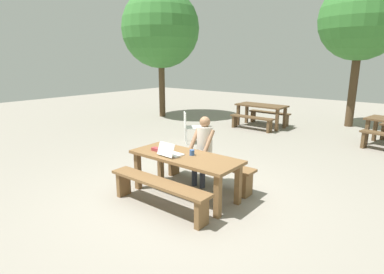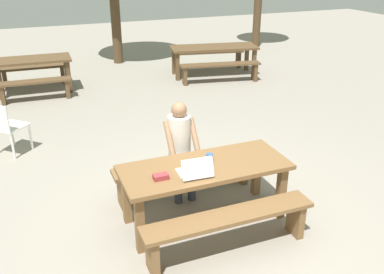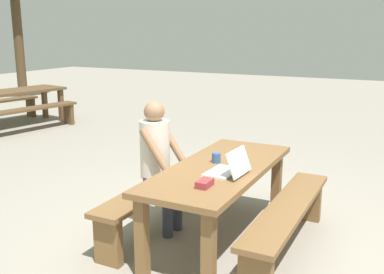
{
  "view_description": "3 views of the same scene",
  "coord_description": "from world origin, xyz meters",
  "px_view_note": "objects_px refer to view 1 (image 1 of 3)",
  "views": [
    {
      "loc": [
        3.13,
        -3.73,
        2.23
      ],
      "look_at": [
        -0.05,
        0.25,
        0.96
      ],
      "focal_mm": 29.22,
      "sensor_mm": 36.0,
      "label": 1
    },
    {
      "loc": [
        -1.68,
        -3.8,
        2.89
      ],
      "look_at": [
        -0.05,
        0.25,
        0.96
      ],
      "focal_mm": 39.49,
      "sensor_mm": 36.0,
      "label": 2
    },
    {
      "loc": [
        -3.5,
        -1.5,
        1.88
      ],
      "look_at": [
        -0.05,
        0.25,
        0.96
      ],
      "focal_mm": 41.85,
      "sensor_mm": 36.0,
      "label": 3
    }
  ],
  "objects_px": {
    "picnic_table_rear": "(261,108)",
    "tree_rear": "(361,19)",
    "laptop": "(170,152)",
    "tree_right": "(161,29)",
    "picnic_table_front": "(185,161)",
    "coffee_mug": "(192,153)",
    "plastic_chair": "(190,126)",
    "small_pouch": "(156,149)",
    "person_seated": "(203,146)"
  },
  "relations": [
    {
      "from": "laptop",
      "to": "person_seated",
      "type": "relative_size",
      "value": 0.28
    },
    {
      "from": "laptop",
      "to": "tree_right",
      "type": "bearing_deg",
      "value": -41.87
    },
    {
      "from": "picnic_table_front",
      "to": "person_seated",
      "type": "distance_m",
      "value": 0.61
    },
    {
      "from": "plastic_chair",
      "to": "laptop",
      "type": "bearing_deg",
      "value": 167.86
    },
    {
      "from": "picnic_table_front",
      "to": "laptop",
      "type": "bearing_deg",
      "value": -138.99
    },
    {
      "from": "plastic_chair",
      "to": "picnic_table_rear",
      "type": "height_order",
      "value": "plastic_chair"
    },
    {
      "from": "picnic_table_front",
      "to": "tree_right",
      "type": "bearing_deg",
      "value": 136.78
    },
    {
      "from": "picnic_table_rear",
      "to": "laptop",
      "type": "bearing_deg",
      "value": -75.45
    },
    {
      "from": "picnic_table_front",
      "to": "tree_right",
      "type": "distance_m",
      "value": 8.11
    },
    {
      "from": "tree_rear",
      "to": "picnic_table_rear",
      "type": "bearing_deg",
      "value": -139.43
    },
    {
      "from": "picnic_table_front",
      "to": "tree_right",
      "type": "xyz_separation_m",
      "value": [
        -5.56,
        5.23,
        2.74
      ]
    },
    {
      "from": "tree_right",
      "to": "tree_rear",
      "type": "height_order",
      "value": "tree_right"
    },
    {
      "from": "person_seated",
      "to": "tree_rear",
      "type": "height_order",
      "value": "tree_rear"
    },
    {
      "from": "laptop",
      "to": "plastic_chair",
      "type": "distance_m",
      "value": 3.47
    },
    {
      "from": "picnic_table_rear",
      "to": "tree_rear",
      "type": "xyz_separation_m",
      "value": [
        2.32,
        1.98,
        2.84
      ]
    },
    {
      "from": "picnic_table_front",
      "to": "coffee_mug",
      "type": "xyz_separation_m",
      "value": [
        0.09,
        0.07,
        0.15
      ]
    },
    {
      "from": "laptop",
      "to": "tree_right",
      "type": "xyz_separation_m",
      "value": [
        -5.38,
        5.39,
        2.58
      ]
    },
    {
      "from": "coffee_mug",
      "to": "plastic_chair",
      "type": "bearing_deg",
      "value": 129.69
    },
    {
      "from": "person_seated",
      "to": "picnic_table_rear",
      "type": "distance_m",
      "value": 5.47
    },
    {
      "from": "small_pouch",
      "to": "picnic_table_rear",
      "type": "xyz_separation_m",
      "value": [
        -1.01,
        5.96,
        -0.11
      ]
    },
    {
      "from": "small_pouch",
      "to": "tree_right",
      "type": "bearing_deg",
      "value": 133.22
    },
    {
      "from": "small_pouch",
      "to": "picnic_table_rear",
      "type": "height_order",
      "value": "small_pouch"
    },
    {
      "from": "picnic_table_front",
      "to": "tree_right",
      "type": "height_order",
      "value": "tree_right"
    },
    {
      "from": "plastic_chair",
      "to": "picnic_table_front",
      "type": "bearing_deg",
      "value": 171.91
    },
    {
      "from": "picnic_table_front",
      "to": "small_pouch",
      "type": "height_order",
      "value": "small_pouch"
    },
    {
      "from": "small_pouch",
      "to": "person_seated",
      "type": "bearing_deg",
      "value": 55.48
    },
    {
      "from": "coffee_mug",
      "to": "person_seated",
      "type": "relative_size",
      "value": 0.07
    },
    {
      "from": "coffee_mug",
      "to": "tree_right",
      "type": "relative_size",
      "value": 0.02
    },
    {
      "from": "person_seated",
      "to": "plastic_chair",
      "type": "distance_m",
      "value": 2.95
    },
    {
      "from": "laptop",
      "to": "plastic_chair",
      "type": "relative_size",
      "value": 0.42
    },
    {
      "from": "small_pouch",
      "to": "laptop",
      "type": "bearing_deg",
      "value": -8.05
    },
    {
      "from": "plastic_chair",
      "to": "tree_rear",
      "type": "height_order",
      "value": "tree_rear"
    },
    {
      "from": "small_pouch",
      "to": "picnic_table_rear",
      "type": "bearing_deg",
      "value": 99.58
    },
    {
      "from": "small_pouch",
      "to": "tree_rear",
      "type": "xyz_separation_m",
      "value": [
        1.31,
        7.94,
        2.73
      ]
    },
    {
      "from": "small_pouch",
      "to": "picnic_table_front",
      "type": "bearing_deg",
      "value": 11.22
    },
    {
      "from": "laptop",
      "to": "picnic_table_rear",
      "type": "distance_m",
      "value": 6.17
    },
    {
      "from": "coffee_mug",
      "to": "laptop",
      "type": "bearing_deg",
      "value": -139.11
    },
    {
      "from": "plastic_chair",
      "to": "tree_right",
      "type": "relative_size",
      "value": 0.18
    },
    {
      "from": "picnic_table_rear",
      "to": "picnic_table_front",
      "type": "bearing_deg",
      "value": -73.41
    },
    {
      "from": "laptop",
      "to": "tree_right",
      "type": "distance_m",
      "value": 8.04
    },
    {
      "from": "laptop",
      "to": "picnic_table_rear",
      "type": "xyz_separation_m",
      "value": [
        -1.37,
        6.01,
        -0.14
      ]
    },
    {
      "from": "coffee_mug",
      "to": "tree_right",
      "type": "distance_m",
      "value": 8.07
    },
    {
      "from": "coffee_mug",
      "to": "tree_rear",
      "type": "distance_m",
      "value": 8.25
    },
    {
      "from": "picnic_table_rear",
      "to": "tree_rear",
      "type": "distance_m",
      "value": 4.17
    },
    {
      "from": "small_pouch",
      "to": "coffee_mug",
      "type": "bearing_deg",
      "value": 16.05
    },
    {
      "from": "picnic_table_front",
      "to": "tree_rear",
      "type": "bearing_deg",
      "value": 84.45
    },
    {
      "from": "picnic_table_rear",
      "to": "tree_right",
      "type": "height_order",
      "value": "tree_right"
    },
    {
      "from": "plastic_chair",
      "to": "picnic_table_rear",
      "type": "bearing_deg",
      "value": -55.8
    },
    {
      "from": "picnic_table_rear",
      "to": "tree_right",
      "type": "distance_m",
      "value": 4.88
    },
    {
      "from": "tree_right",
      "to": "plastic_chair",
      "type": "bearing_deg",
      "value": -36.03
    }
  ]
}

